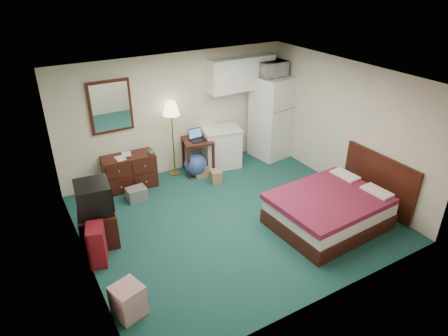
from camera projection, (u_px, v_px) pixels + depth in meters
floor at (233, 218)px, 7.11m from camera, size 5.00×4.50×0.01m
ceiling at (234, 79)px, 5.96m from camera, size 5.00×4.50×0.01m
walls at (233, 154)px, 6.54m from camera, size 5.01×4.51×2.50m
mirror at (110, 107)px, 7.46m from camera, size 0.80×0.06×1.00m
upper_cabinets at (241, 74)px, 8.46m from camera, size 1.50×0.35×0.70m
headboard at (379, 181)px, 7.18m from camera, size 0.06×1.56×1.00m
dresser at (130, 171)px, 7.94m from camera, size 1.04×0.52×0.69m
floor_lamp at (173, 139)px, 8.23m from camera, size 0.43×0.43×1.61m
desk at (198, 156)px, 8.52m from camera, size 0.70×0.70×0.75m
exercise_ball at (196, 165)px, 8.43m from camera, size 0.51×0.51×0.49m
kitchen_counter at (221, 148)px, 8.77m from camera, size 0.88×0.74×0.84m
fridge at (272, 117)px, 9.03m from camera, size 0.87×0.87×1.86m
bed at (329, 211)px, 6.79m from camera, size 1.90×1.52×0.59m
tv_stand at (99, 226)px, 6.40m from camera, size 0.68×0.72×0.57m
suitcase at (97, 245)px, 5.93m from camera, size 0.34×0.44×0.64m
retail_box at (128, 300)px, 5.08m from camera, size 0.44×0.44×0.45m
file_bin at (137, 194)px, 7.60m from camera, size 0.37×0.29×0.25m
cardboard_box_a at (201, 171)px, 8.46m from camera, size 0.29×0.26×0.23m
cardboard_box_b at (216, 176)px, 8.23m from camera, size 0.26×0.29×0.25m
laptop at (198, 135)px, 8.26m from camera, size 0.34×0.29×0.23m
crt_tv at (93, 198)px, 6.17m from camera, size 0.59×0.63×0.49m
microwave at (273, 67)px, 8.50m from camera, size 0.62×0.38×0.40m
book_a at (115, 154)px, 7.56m from camera, size 0.18×0.02×0.24m
book_b at (121, 150)px, 7.75m from camera, size 0.18×0.06×0.24m
mug at (151, 152)px, 7.82m from camera, size 0.12×0.09×0.11m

